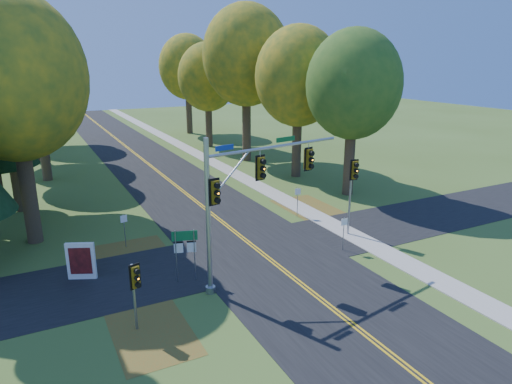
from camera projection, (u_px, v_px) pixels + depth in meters
name	position (u px, v px, depth m)	size (l,w,h in m)	color
ground	(276.00, 265.00, 24.14)	(160.00, 160.00, 0.00)	#3F591F
road_main	(276.00, 264.00, 24.14)	(8.00, 160.00, 0.02)	black
road_cross	(259.00, 251.00, 25.85)	(60.00, 6.00, 0.02)	black
centerline_left	(275.00, 265.00, 24.09)	(0.10, 160.00, 0.01)	gold
centerline_right	(278.00, 264.00, 24.18)	(0.10, 160.00, 0.01)	gold
sidewalk_east	(368.00, 243.00, 26.85)	(1.60, 160.00, 0.06)	#9E998E
leaf_patch_w_near	(136.00, 260.00, 24.70)	(4.00, 6.00, 0.00)	brown
leaf_patch_e	(318.00, 212.00, 32.24)	(3.50, 8.00, 0.00)	brown
leaf_patch_w_far	(151.00, 331.00, 18.30)	(3.00, 5.00, 0.00)	brown
tree_w_a	(13.00, 78.00, 24.57)	(8.00, 8.00, 14.15)	#38281C
tree_e_a	(354.00, 85.00, 34.26)	(7.20, 7.20, 12.73)	#38281C
tree_w_b	(1.00, 60.00, 29.95)	(8.60, 8.60, 15.38)	#38281C
tree_e_b	(299.00, 77.00, 39.70)	(7.60, 7.60, 13.33)	#38281C
tree_w_c	(37.00, 89.00, 38.57)	(6.80, 6.80, 11.91)	#38281C
tree_e_c	(246.00, 56.00, 45.64)	(8.80, 8.80, 15.79)	#38281C
tree_w_d	(24.00, 65.00, 45.23)	(8.20, 8.20, 14.56)	#38281C
tree_e_d	(208.00, 77.00, 53.89)	(7.00, 7.00, 12.32)	#38281C
tree_w_e	(32.00, 61.00, 54.97)	(8.40, 8.40, 14.97)	#38281C
tree_e_e	(188.00, 67.00, 63.28)	(7.80, 7.80, 13.74)	#38281C
traffic_mast	(245.00, 189.00, 21.08)	(7.93, 1.92, 7.29)	#9B9DA3
east_signal_pole	(353.00, 178.00, 27.06)	(0.56, 0.64, 4.80)	gray
ped_signal_pole	(135.00, 282.00, 17.69)	(0.45, 0.54, 2.94)	gray
route_sign_cluster	(185.00, 245.00, 21.95)	(1.20, 0.39, 2.65)	gray
info_kiosk	(81.00, 261.00, 22.34)	(1.33, 0.74, 1.91)	white
reg_sign_e_north	(298.00, 197.00, 31.05)	(0.39, 0.12, 2.08)	gray
reg_sign_e_south	(344.00, 228.00, 25.57)	(0.38, 0.10, 1.98)	gray
reg_sign_w	(124.00, 225.00, 25.97)	(0.38, 0.10, 2.02)	gray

